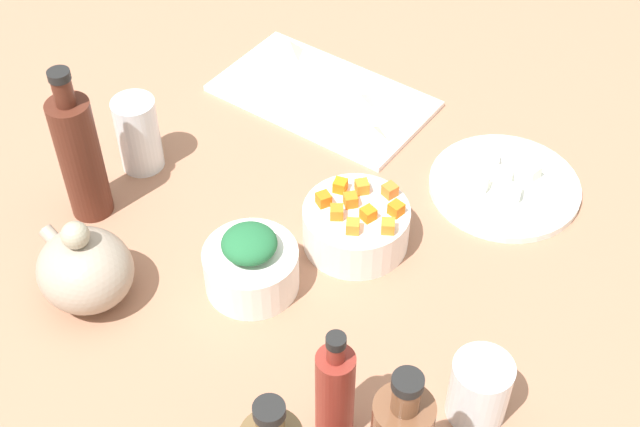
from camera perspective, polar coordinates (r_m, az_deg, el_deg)
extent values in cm
cube|color=#A36F54|center=(127.52, 0.00, -2.05)|extent=(190.00, 190.00, 3.00)
cube|color=white|center=(150.16, 0.18, 7.64)|extent=(37.52, 23.50, 1.00)
cylinder|color=white|center=(136.09, 11.91, 1.75)|extent=(22.88, 22.88, 1.20)
cylinder|color=white|center=(118.55, -4.49, -3.60)|extent=(12.87, 12.87, 6.47)
cylinder|color=white|center=(123.75, 2.35, -0.82)|extent=(15.10, 15.10, 6.35)
ellipsoid|color=#A19280|center=(119.44, -15.02, -3.58)|extent=(13.13, 12.38, 10.48)
sphere|color=#A39E85|center=(114.63, -15.64, -1.37)|extent=(3.68, 3.68, 3.68)
cylinder|color=#A19280|center=(121.99, -16.74, -1.85)|extent=(5.38, 2.00, 3.93)
cylinder|color=#4F2318|center=(128.27, -15.30, 3.41)|extent=(6.08, 6.08, 19.75)
cylinder|color=#4F2318|center=(120.93, -16.37, 7.61)|extent=(2.73, 2.73, 4.12)
cylinder|color=black|center=(119.40, -16.63, 8.62)|extent=(3.04, 3.04, 1.20)
cylinder|color=brown|center=(85.46, 5.62, -11.79)|extent=(2.83, 2.83, 3.64)
cylinder|color=black|center=(83.45, 5.74, -10.89)|extent=(3.14, 3.14, 1.20)
cylinder|color=brown|center=(84.90, -3.26, -13.57)|extent=(2.83, 2.83, 3.66)
cylinder|color=black|center=(82.83, -3.33, -12.70)|extent=(3.15, 3.15, 1.20)
cylinder|color=maroon|center=(101.32, 0.97, -11.80)|extent=(4.50, 4.50, 14.59)
cylinder|color=maroon|center=(94.24, 1.04, -8.98)|extent=(2.02, 2.02, 2.52)
cylinder|color=black|center=(92.74, 1.05, -8.31)|extent=(2.25, 2.25, 1.20)
cylinder|color=white|center=(136.52, -11.74, 5.08)|extent=(6.58, 6.58, 12.27)
cylinder|color=white|center=(106.77, 10.33, -11.18)|extent=(7.28, 7.28, 9.06)
cube|color=orange|center=(119.62, 0.97, -0.02)|extent=(2.53, 2.53, 1.80)
cube|color=orange|center=(123.81, 1.19, 1.91)|extent=(2.34, 2.34, 1.80)
cube|color=orange|center=(118.02, 2.15, -0.85)|extent=(2.51, 2.51, 1.80)
cube|color=orange|center=(119.79, 3.15, -0.02)|extent=(2.14, 2.14, 1.80)
cube|color=orange|center=(123.57, 2.75, 1.75)|extent=(2.52, 2.52, 1.80)
cube|color=orange|center=(120.75, 4.98, 0.31)|extent=(1.95, 1.95, 1.80)
cube|color=orange|center=(123.29, 4.57, 1.51)|extent=(2.14, 2.14, 1.80)
cube|color=orange|center=(121.58, 2.00, 0.88)|extent=(2.52, 2.52, 1.80)
cube|color=orange|center=(121.46, 0.35, 0.86)|extent=(2.36, 2.36, 1.80)
cube|color=orange|center=(118.32, 4.44, -0.83)|extent=(2.52, 2.52, 1.80)
ellipsoid|color=#226639|center=(114.81, -4.63, -1.95)|extent=(10.48, 10.48, 3.59)
cube|color=silver|center=(133.49, 10.45, 2.00)|extent=(2.74, 2.74, 2.20)
cube|color=white|center=(136.80, 13.60, 2.64)|extent=(2.51, 2.51, 2.20)
cube|color=silver|center=(132.89, 12.44, 1.36)|extent=(2.96, 2.96, 2.20)
cube|color=white|center=(137.48, 11.07, 3.41)|extent=(3.08, 3.08, 2.20)
cube|color=white|center=(135.38, 11.86, 2.47)|extent=(3.09, 3.09, 2.20)
pyramid|color=beige|center=(146.91, 2.55, 7.43)|extent=(5.78, 5.15, 2.34)
pyramid|color=beige|center=(154.09, -3.39, 9.37)|extent=(5.34, 5.24, 2.03)
pyramid|color=beige|center=(158.50, -2.03, 10.79)|extent=(5.64, 5.42, 2.98)
pyramid|color=beige|center=(148.79, 0.65, 8.11)|extent=(5.15, 5.41, 2.65)
pyramid|color=beige|center=(140.25, 3.40, 5.29)|extent=(5.84, 5.95, 2.54)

